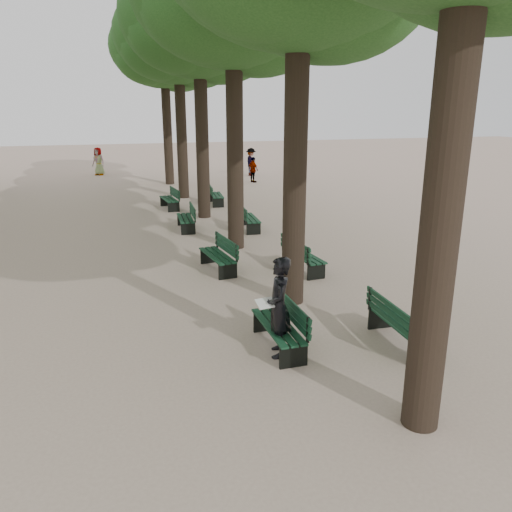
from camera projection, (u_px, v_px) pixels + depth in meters
name	position (u px, v px, depth m)	size (l,w,h in m)	color
ground	(275.00, 372.00, 8.64)	(120.00, 120.00, 0.00)	tan
tree_central_3	(198.00, 18.00, 18.77)	(6.00, 6.00, 9.95)	#33261C
tree_central_4	(177.00, 36.00, 23.34)	(6.00, 6.00, 9.95)	#33261C
tree_central_5	(163.00, 47.00, 27.91)	(6.00, 6.00, 9.95)	#33261C
bench_left_0	(278.00, 335.00, 9.45)	(0.59, 1.81, 0.92)	black
bench_left_1	(218.00, 261.00, 13.97)	(0.76, 1.85, 0.92)	black
bench_left_2	(186.00, 223.00, 18.67)	(0.70, 1.84, 0.92)	black
bench_left_3	(170.00, 203.00, 22.57)	(0.72, 1.84, 0.92)	black
bench_right_0	(400.00, 332.00, 9.57)	(0.68, 1.83, 0.92)	black
bench_right_1	(303.00, 262.00, 13.94)	(0.70, 1.84, 0.92)	black
bench_right_2	(249.00, 223.00, 18.68)	(0.73, 1.84, 0.92)	black
bench_right_3	(216.00, 199.00, 23.59)	(0.77, 1.85, 0.92)	black
man_with_map	(279.00, 307.00, 9.01)	(0.71, 0.82, 1.88)	black
pedestrian_d	(98.00, 161.00, 33.79)	(0.91, 0.37, 1.86)	#262628
pedestrian_c	(253.00, 170.00, 30.49)	(0.90, 0.31, 1.54)	#262628
pedestrian_b	(251.00, 162.00, 33.49)	(1.19, 0.37, 1.84)	#262628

